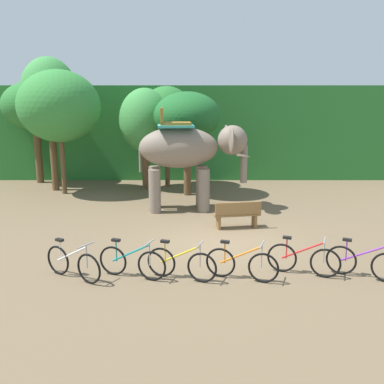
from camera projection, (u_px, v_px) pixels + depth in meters
ground_plane at (219, 243)px, 12.30m from camera, size 80.00×80.00×0.00m
foliage_hedge at (205, 130)px, 24.33m from camera, size 36.00×6.00×4.76m
tree_left at (33, 106)px, 20.50m from camera, size 3.12×3.12×4.96m
tree_center_right at (48, 94)px, 18.59m from camera, size 2.45×2.45×5.90m
tree_center_left at (58, 106)px, 17.99m from camera, size 3.47×3.47×5.32m
tree_right at (144, 121)px, 19.08m from camera, size 2.31×2.31×4.59m
tree_center at (165, 113)px, 19.71m from camera, size 2.45×2.45×4.68m
tree_far_right at (186, 117)px, 17.84m from camera, size 2.83×2.83×4.41m
elephant at (186, 151)px, 15.64m from camera, size 4.20×2.09×3.78m
bike_white at (71, 263)px, 9.76m from camera, size 1.49×0.93×0.92m
bike_teal at (130, 262)px, 9.83m from camera, size 1.63×0.70×0.92m
bike_yellow at (180, 264)px, 9.74m from camera, size 1.63×0.71×0.92m
bike_orange at (240, 264)px, 9.72m from camera, size 1.64×0.69×0.92m
bike_red at (302, 259)px, 10.02m from camera, size 1.62×0.73×0.92m
bike_purple at (362, 262)px, 9.82m from camera, size 1.54×0.86×0.92m
wooden_bench at (236, 214)px, 13.62m from camera, size 1.55×0.65×0.89m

